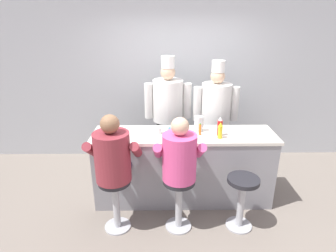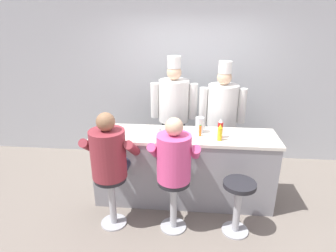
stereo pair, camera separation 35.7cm
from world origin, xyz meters
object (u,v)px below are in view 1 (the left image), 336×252
at_px(mustard_bottle_yellow, 220,131).
at_px(hot_sauce_bottle_orange, 200,129).
at_px(diner_seated_pink, 179,161).
at_px(cook_in_whites_near, 168,110).
at_px(breakfast_plate, 115,139).
at_px(cereal_bowl, 106,134).
at_px(diner_seated_maroon, 113,160).
at_px(cook_in_whites_far, 215,113).
at_px(ketchup_bottle_red, 220,127).
at_px(coffee_mug_blue, 172,131).
at_px(coffee_mug_white, 159,131).
at_px(water_pitcher_clear, 198,124).
at_px(empty_stool_round, 242,195).

bearing_deg(mustard_bottle_yellow, hot_sauce_bottle_orange, 154.21).
distance_m(hot_sauce_bottle_orange, diner_seated_pink, 0.63).
xyz_separation_m(hot_sauce_bottle_orange, cook_in_whites_near, (-0.40, 0.88, -0.02)).
relative_size(breakfast_plate, diner_seated_pink, 0.17).
distance_m(mustard_bottle_yellow, hot_sauce_bottle_orange, 0.26).
distance_m(cereal_bowl, diner_seated_maroon, 0.57).
distance_m(cereal_bowl, cook_in_whites_far, 1.76).
height_order(ketchup_bottle_red, cook_in_whites_near, cook_in_whites_near).
xyz_separation_m(coffee_mug_blue, diner_seated_maroon, (-0.67, -0.54, -0.13)).
bearing_deg(diner_seated_maroon, breakfast_plate, 95.86).
bearing_deg(breakfast_plate, coffee_mug_white, 20.99).
distance_m(mustard_bottle_yellow, coffee_mug_blue, 0.61).
bearing_deg(ketchup_bottle_red, cook_in_whites_far, 83.54).
bearing_deg(cereal_bowl, cook_in_whites_near, 47.78).
xyz_separation_m(water_pitcher_clear, coffee_mug_white, (-0.53, -0.09, -0.06)).
height_order(cereal_bowl, coffee_mug_white, coffee_mug_white).
height_order(coffee_mug_white, cook_in_whites_far, cook_in_whites_far).
relative_size(water_pitcher_clear, cereal_bowl, 1.54).
relative_size(coffee_mug_white, cook_in_whites_far, 0.07).
relative_size(water_pitcher_clear, cook_in_whites_far, 0.11).
bearing_deg(cereal_bowl, coffee_mug_white, 3.90).
distance_m(hot_sauce_bottle_orange, cook_in_whites_near, 0.97).
bearing_deg(breakfast_plate, hot_sauce_bottle_orange, 8.96).
bearing_deg(ketchup_bottle_red, water_pitcher_clear, 148.71).
relative_size(mustard_bottle_yellow, diner_seated_maroon, 0.15).
bearing_deg(diner_seated_pink, coffee_mug_blue, 97.07).
height_order(mustard_bottle_yellow, coffee_mug_white, mustard_bottle_yellow).
bearing_deg(coffee_mug_white, cook_in_whites_far, 41.97).
distance_m(ketchup_bottle_red, breakfast_plate, 1.33).
bearing_deg(mustard_bottle_yellow, ketchup_bottle_red, 83.42).
distance_m(water_pitcher_clear, empty_stool_round, 1.04).
bearing_deg(water_pitcher_clear, empty_stool_round, -56.90).
bearing_deg(coffee_mug_white, breakfast_plate, -159.01).
relative_size(diner_seated_maroon, cook_in_whites_far, 0.80).
bearing_deg(water_pitcher_clear, hot_sauce_bottle_orange, -87.50).
relative_size(water_pitcher_clear, diner_seated_pink, 0.15).
xyz_separation_m(coffee_mug_blue, cook_in_whites_far, (0.70, 0.82, -0.03)).
bearing_deg(empty_stool_round, water_pitcher_clear, 123.10).
distance_m(ketchup_bottle_red, cook_in_whites_far, 0.86).
bearing_deg(diner_seated_maroon, cook_in_whites_far, 44.75).
bearing_deg(cereal_bowl, ketchup_bottle_red, -0.75).
bearing_deg(coffee_mug_blue, cereal_bowl, -179.06).
relative_size(mustard_bottle_yellow, cereal_bowl, 1.58).
height_order(breakfast_plate, cereal_bowl, same).
relative_size(cereal_bowl, empty_stool_round, 0.20).
height_order(coffee_mug_white, diner_seated_maroon, diner_seated_maroon).
relative_size(breakfast_plate, coffee_mug_blue, 1.68).
height_order(hot_sauce_bottle_orange, diner_seated_maroon, diner_seated_maroon).
bearing_deg(cook_in_whites_near, water_pitcher_clear, -62.34).
height_order(mustard_bottle_yellow, empty_stool_round, mustard_bottle_yellow).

